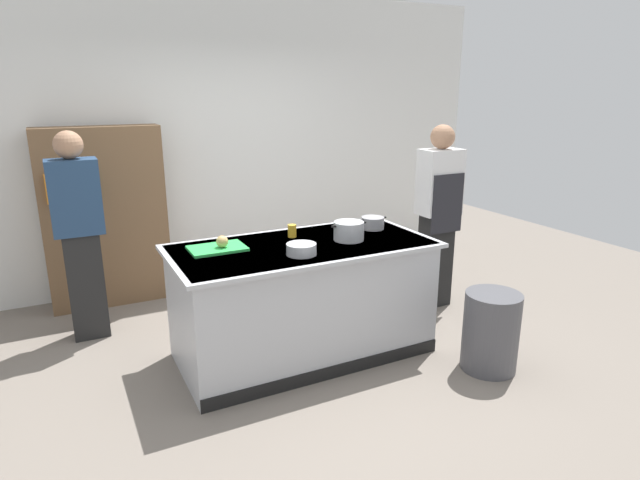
{
  "coord_description": "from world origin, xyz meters",
  "views": [
    {
      "loc": [
        -1.62,
        -3.46,
        2.03
      ],
      "look_at": [
        0.25,
        0.2,
        0.85
      ],
      "focal_mm": 29.79,
      "sensor_mm": 36.0,
      "label": 1
    }
  ],
  "objects_px": {
    "bookshelf": "(106,218)",
    "juice_cup": "(292,231)",
    "trash_bin": "(491,331)",
    "person_guest": "(80,232)",
    "onion": "(222,241)",
    "mixing_bowl": "(301,249)",
    "stock_pot": "(349,231)",
    "person_chef": "(438,213)",
    "sauce_pan": "(373,223)"
  },
  "relations": [
    {
      "from": "bookshelf",
      "to": "juice_cup",
      "type": "bearing_deg",
      "value": -52.1
    },
    {
      "from": "trash_bin",
      "to": "person_guest",
      "type": "relative_size",
      "value": 0.35
    },
    {
      "from": "trash_bin",
      "to": "person_guest",
      "type": "distance_m",
      "value": 3.31
    },
    {
      "from": "onion",
      "to": "mixing_bowl",
      "type": "relative_size",
      "value": 0.41
    },
    {
      "from": "onion",
      "to": "juice_cup",
      "type": "relative_size",
      "value": 0.88
    },
    {
      "from": "stock_pot",
      "to": "person_guest",
      "type": "distance_m",
      "value": 2.17
    },
    {
      "from": "juice_cup",
      "to": "trash_bin",
      "type": "bearing_deg",
      "value": -43.8
    },
    {
      "from": "stock_pot",
      "to": "mixing_bowl",
      "type": "height_order",
      "value": "stock_pot"
    },
    {
      "from": "stock_pot",
      "to": "person_chef",
      "type": "height_order",
      "value": "person_chef"
    },
    {
      "from": "mixing_bowl",
      "to": "trash_bin",
      "type": "height_order",
      "value": "mixing_bowl"
    },
    {
      "from": "stock_pot",
      "to": "mixing_bowl",
      "type": "bearing_deg",
      "value": -160.28
    },
    {
      "from": "juice_cup",
      "to": "person_chef",
      "type": "bearing_deg",
      "value": 3.83
    },
    {
      "from": "bookshelf",
      "to": "onion",
      "type": "bearing_deg",
      "value": -69.14
    },
    {
      "from": "mixing_bowl",
      "to": "juice_cup",
      "type": "bearing_deg",
      "value": 73.89
    },
    {
      "from": "sauce_pan",
      "to": "trash_bin",
      "type": "height_order",
      "value": "sauce_pan"
    },
    {
      "from": "sauce_pan",
      "to": "trash_bin",
      "type": "bearing_deg",
      "value": -67.44
    },
    {
      "from": "person_chef",
      "to": "person_guest",
      "type": "relative_size",
      "value": 1.0
    },
    {
      "from": "person_chef",
      "to": "bookshelf",
      "type": "xyz_separation_m",
      "value": [
        -2.76,
        1.47,
        -0.06
      ]
    },
    {
      "from": "stock_pot",
      "to": "bookshelf",
      "type": "relative_size",
      "value": 0.18
    },
    {
      "from": "person_guest",
      "to": "bookshelf",
      "type": "distance_m",
      "value": 0.75
    },
    {
      "from": "onion",
      "to": "stock_pot",
      "type": "height_order",
      "value": "stock_pot"
    },
    {
      "from": "onion",
      "to": "trash_bin",
      "type": "relative_size",
      "value": 0.15
    },
    {
      "from": "sauce_pan",
      "to": "juice_cup",
      "type": "height_order",
      "value": "same"
    },
    {
      "from": "onion",
      "to": "person_guest",
      "type": "distance_m",
      "value": 1.32
    },
    {
      "from": "mixing_bowl",
      "to": "bookshelf",
      "type": "bearing_deg",
      "value": 118.42
    },
    {
      "from": "juice_cup",
      "to": "person_chef",
      "type": "relative_size",
      "value": 0.06
    },
    {
      "from": "onion",
      "to": "person_guest",
      "type": "height_order",
      "value": "person_guest"
    },
    {
      "from": "person_guest",
      "to": "bookshelf",
      "type": "bearing_deg",
      "value": 141.07
    },
    {
      "from": "onion",
      "to": "bookshelf",
      "type": "bearing_deg",
      "value": 110.86
    },
    {
      "from": "onion",
      "to": "mixing_bowl",
      "type": "distance_m",
      "value": 0.59
    },
    {
      "from": "sauce_pan",
      "to": "juice_cup",
      "type": "relative_size",
      "value": 2.56
    },
    {
      "from": "mixing_bowl",
      "to": "onion",
      "type": "bearing_deg",
      "value": 141.91
    },
    {
      "from": "mixing_bowl",
      "to": "person_chef",
      "type": "relative_size",
      "value": 0.12
    },
    {
      "from": "stock_pot",
      "to": "sauce_pan",
      "type": "xyz_separation_m",
      "value": [
        0.35,
        0.2,
        -0.02
      ]
    },
    {
      "from": "mixing_bowl",
      "to": "juice_cup",
      "type": "relative_size",
      "value": 2.14
    },
    {
      "from": "stock_pot",
      "to": "bookshelf",
      "type": "distance_m",
      "value": 2.44
    },
    {
      "from": "sauce_pan",
      "to": "person_chef",
      "type": "bearing_deg",
      "value": 11.87
    },
    {
      "from": "mixing_bowl",
      "to": "bookshelf",
      "type": "xyz_separation_m",
      "value": [
        -1.1,
        2.03,
        -0.09
      ]
    },
    {
      "from": "mixing_bowl",
      "to": "stock_pot",
      "type": "bearing_deg",
      "value": 19.72
    },
    {
      "from": "sauce_pan",
      "to": "person_guest",
      "type": "distance_m",
      "value": 2.39
    },
    {
      "from": "juice_cup",
      "to": "bookshelf",
      "type": "height_order",
      "value": "bookshelf"
    },
    {
      "from": "person_guest",
      "to": "sauce_pan",
      "type": "bearing_deg",
      "value": 48.16
    },
    {
      "from": "stock_pot",
      "to": "person_chef",
      "type": "xyz_separation_m",
      "value": [
        1.18,
        0.38,
        -0.06
      ]
    },
    {
      "from": "stock_pot",
      "to": "juice_cup",
      "type": "xyz_separation_m",
      "value": [
        -0.35,
        0.28,
        -0.02
      ]
    },
    {
      "from": "juice_cup",
      "to": "person_guest",
      "type": "relative_size",
      "value": 0.06
    },
    {
      "from": "onion",
      "to": "sauce_pan",
      "type": "relative_size",
      "value": 0.34
    },
    {
      "from": "onion",
      "to": "stock_pot",
      "type": "bearing_deg",
      "value": -11.28
    },
    {
      "from": "bookshelf",
      "to": "person_chef",
      "type": "bearing_deg",
      "value": -28.05
    },
    {
      "from": "mixing_bowl",
      "to": "person_chef",
      "type": "xyz_separation_m",
      "value": [
        1.67,
        0.55,
        -0.03
      ]
    },
    {
      "from": "bookshelf",
      "to": "person_guest",
      "type": "bearing_deg",
      "value": -110.46
    }
  ]
}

